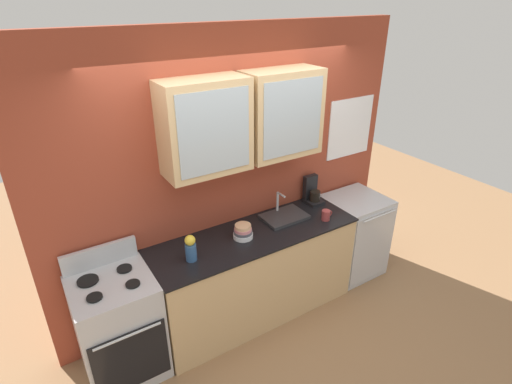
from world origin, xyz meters
TOP-DOWN VIEW (x-y plane):
  - ground_plane at (0.00, 0.00)m, footprint 10.00×10.00m
  - back_wall_unit at (0.00, 0.31)m, footprint 3.65×0.44m
  - counter at (0.00, 0.00)m, footprint 2.03×0.65m
  - stove_range at (-1.33, -0.00)m, footprint 0.63×0.64m
  - sink_faucet at (0.40, 0.10)m, footprint 0.44×0.31m
  - bowl_stack at (-0.13, 0.01)m, footprint 0.18×0.18m
  - vase at (-0.67, -0.06)m, footprint 0.09×0.09m
  - cup_near_sink at (0.73, -0.16)m, footprint 0.12×0.08m
  - dishwasher at (1.32, -0.00)m, footprint 0.62×0.64m
  - coffee_maker at (0.86, 0.22)m, footprint 0.17×0.20m

SIDE VIEW (x-z plane):
  - ground_plane at x=0.00m, z-range 0.00..0.00m
  - dishwasher at x=1.32m, z-range 0.00..0.94m
  - counter at x=0.00m, z-range 0.00..0.94m
  - stove_range at x=-1.33m, z-range -0.08..1.04m
  - sink_faucet at x=0.40m, z-range 0.84..1.08m
  - cup_near_sink at x=0.73m, z-range 0.94..1.04m
  - bowl_stack at x=-0.13m, z-range 0.93..1.07m
  - coffee_maker at x=0.86m, z-range 0.90..1.19m
  - vase at x=-0.67m, z-range 0.94..1.17m
  - back_wall_unit at x=0.00m, z-range 0.17..2.92m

